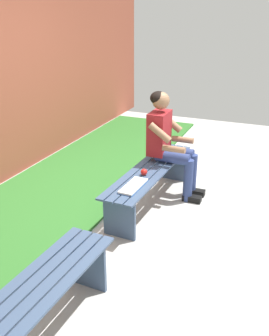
% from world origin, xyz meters
% --- Properties ---
extents(ground_plane, '(10.00, 7.00, 0.04)m').
position_xyz_m(ground_plane, '(1.16, 1.00, -0.02)').
color(ground_plane, '#B2B2AD').
extents(grass_strip, '(9.00, 1.58, 0.03)m').
position_xyz_m(grass_strip, '(1.16, -1.13, 0.01)').
color(grass_strip, '#2D6B28').
rests_on(grass_strip, ground).
extents(bench_near, '(1.79, 0.45, 0.44)m').
position_xyz_m(bench_near, '(0.00, 0.00, 0.34)').
color(bench_near, '#384C6B').
rests_on(bench_near, ground).
extents(bench_far, '(1.84, 0.46, 0.44)m').
position_xyz_m(bench_far, '(2.32, 0.00, 0.34)').
color(bench_far, '#384C6B').
rests_on(bench_far, ground).
extents(person_seated, '(0.50, 0.69, 1.25)m').
position_xyz_m(person_seated, '(-0.34, 0.10, 0.69)').
color(person_seated, maroon).
rests_on(person_seated, ground).
extents(apple, '(0.07, 0.07, 0.07)m').
position_xyz_m(apple, '(0.19, -0.00, 0.48)').
color(apple, red).
rests_on(apple, bench_near).
extents(book_open, '(0.42, 0.17, 0.02)m').
position_xyz_m(book_open, '(0.51, 0.01, 0.45)').
color(book_open, white).
rests_on(book_open, bench_near).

